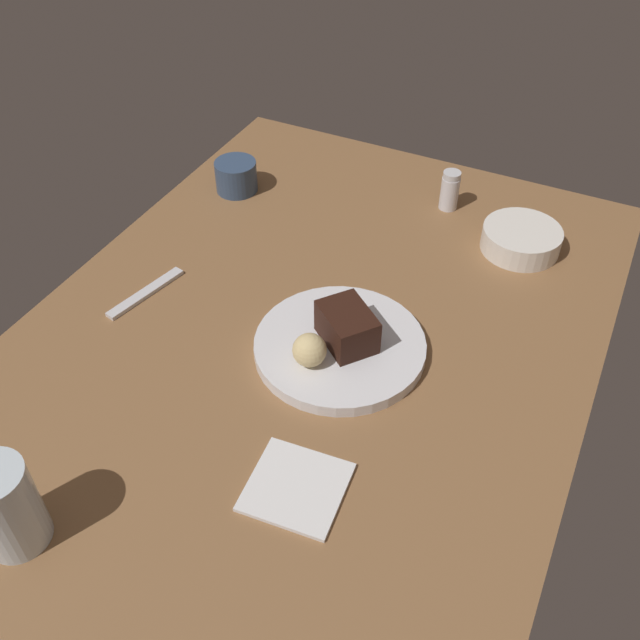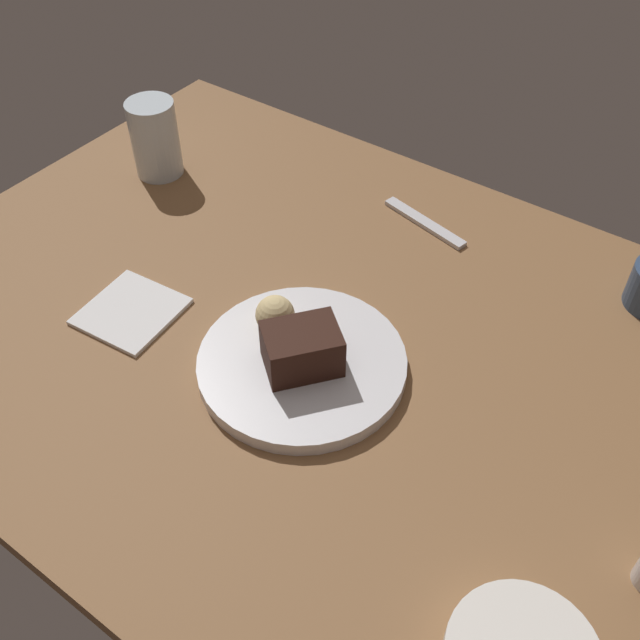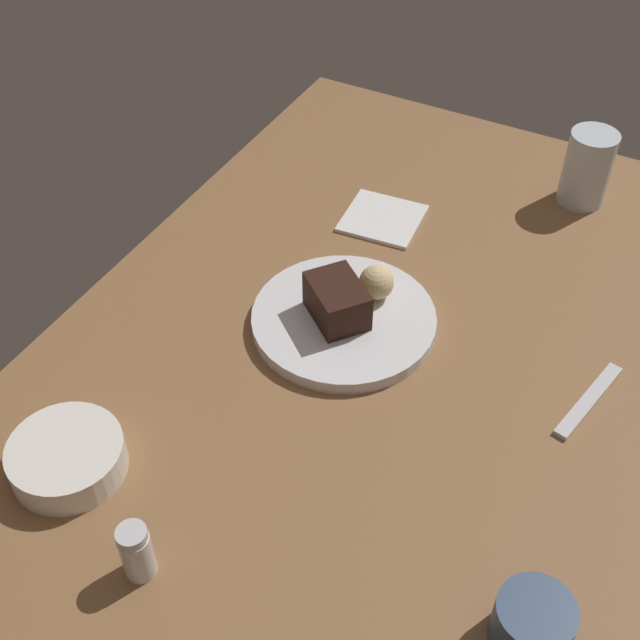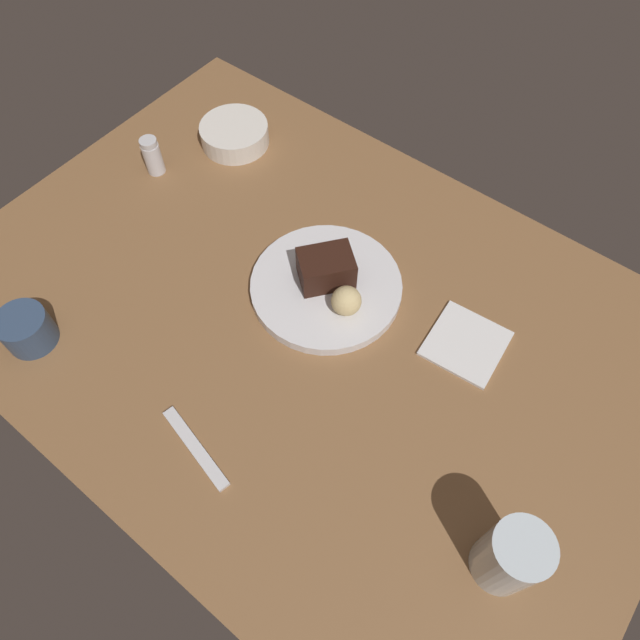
{
  "view_description": "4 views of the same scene",
  "coord_description": "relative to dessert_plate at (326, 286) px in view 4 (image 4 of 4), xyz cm",
  "views": [
    {
      "loc": [
        67.82,
        36.34,
        78.88
      ],
      "look_at": [
        -0.38,
        2.88,
        8.3
      ],
      "focal_mm": 39.99,
      "sensor_mm": 36.0,
      "label": 1
    },
    {
      "loc": [
        -37.03,
        52.99,
        71.46
      ],
      "look_at": [
        -0.67,
        2.24,
        8.46
      ],
      "focal_mm": 41.3,
      "sensor_mm": 36.0,
      "label": 2
    },
    {
      "loc": [
        -75.2,
        -29.97,
        84.68
      ],
      "look_at": [
        -4.17,
        7.88,
        6.12
      ],
      "focal_mm": 46.93,
      "sensor_mm": 36.0,
      "label": 3
    },
    {
      "loc": [
        33.13,
        -39.08,
        84.36
      ],
      "look_at": [
        3.53,
        -1.06,
        6.4
      ],
      "focal_mm": 32.59,
      "sensor_mm": 36.0,
      "label": 4
    }
  ],
  "objects": [
    {
      "name": "salt_shaker",
      "position": [
        -43.53,
        2.18,
        2.77
      ],
      "size": [
        3.45,
        3.45,
        7.56
      ],
      "color": "silver",
      "rests_on": "dining_table"
    },
    {
      "name": "dining_table",
      "position": [
        0.67,
        -6.02,
        -2.47
      ],
      "size": [
        120.0,
        84.0,
        3.0
      ],
      "primitive_type": "cube",
      "color": "brown",
      "rests_on": "ground"
    },
    {
      "name": "chocolate_cake_slice",
      "position": [
        -0.65,
        0.77,
        3.78
      ],
      "size": [
        10.62,
        10.99,
        5.63
      ],
      "primitive_type": "cube",
      "rotation": [
        0.0,
        0.0,
        0.89
      ],
      "color": "black",
      "rests_on": "dessert_plate"
    },
    {
      "name": "coffee_cup",
      "position": [
        -31.32,
        -36.63,
        2.04
      ],
      "size": [
        8.0,
        8.0,
        6.01
      ],
      "primitive_type": "cylinder",
      "color": "#334766",
      "rests_on": "dining_table"
    },
    {
      "name": "side_bowl",
      "position": [
        -36.75,
        17.61,
        1.1
      ],
      "size": [
        13.61,
        13.61,
        4.13
      ],
      "primitive_type": "cylinder",
      "color": "white",
      "rests_on": "dining_table"
    },
    {
      "name": "water_glass",
      "position": [
        44.39,
        -20.89,
        5.2
      ],
      "size": [
        7.58,
        7.58,
        12.32
      ],
      "primitive_type": "cylinder",
      "color": "silver",
      "rests_on": "dining_table"
    },
    {
      "name": "bread_roll",
      "position": [
        5.68,
        -2.16,
        3.43
      ],
      "size": [
        4.93,
        4.93,
        4.93
      ],
      "primitive_type": "sphere",
      "color": "#DBC184",
      "rests_on": "dessert_plate"
    },
    {
      "name": "dessert_spoon",
      "position": [
        2.18,
        -33.81,
        -0.62
      ],
      "size": [
        15.03,
        5.05,
        0.7
      ],
      "primitive_type": "cube",
      "rotation": [
        0.0,
        0.0,
        2.92
      ],
      "color": "silver",
      "rests_on": "dining_table"
    },
    {
      "name": "folded_napkin",
      "position": [
        24.22,
        5.31,
        -0.67
      ],
      "size": [
        12.59,
        12.83,
        0.6
      ],
      "primitive_type": "cube",
      "rotation": [
        0.0,
        0.0,
        0.09
      ],
      "color": "white",
      "rests_on": "dining_table"
    },
    {
      "name": "dessert_plate",
      "position": [
        0.0,
        0.0,
        0.0
      ],
      "size": [
        25.57,
        25.57,
        1.93
      ],
      "primitive_type": "cylinder",
      "color": "silver",
      "rests_on": "dining_table"
    }
  ]
}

